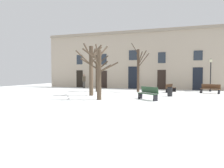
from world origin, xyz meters
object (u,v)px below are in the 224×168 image
object	(u,v)px
litter_bin	(170,92)
bench_near_center_tree	(210,89)
tree_center	(99,72)
streetlamp	(211,71)
tree_near_facade	(97,72)
tree_left_of_center	(139,69)
bench_near_lamp	(170,88)
tree_foreground	(91,67)
person_by_shop_door	(84,80)
bench_back_to_back_left	(148,93)

from	to	relation	value
litter_bin	bench_near_center_tree	size ratio (longest dim) A/B	0.42
tree_center	streetlamp	world-z (taller)	tree_center
tree_near_facade	litter_bin	bearing A→B (deg)	-17.33
tree_left_of_center	bench_near_lamp	xyz separation A→B (m)	(3.09, 0.81, -1.95)
tree_left_of_center	streetlamp	distance (m)	7.60
tree_foreground	bench_near_lamp	size ratio (longest dim) A/B	2.58
litter_bin	person_by_shop_door	bearing A→B (deg)	149.10
litter_bin	bench_back_to_back_left	xyz separation A→B (m)	(-1.31, -2.91, 0.10)
tree_center	bench_near_lamp	bearing A→B (deg)	61.10
bench_near_lamp	tree_center	bearing A→B (deg)	169.84
litter_bin	bench_near_lamp	size ratio (longest dim) A/B	0.43
tree_left_of_center	person_by_shop_door	bearing A→B (deg)	156.12
bench_near_lamp	streetlamp	bearing A→B (deg)	-41.23
tree_foreground	streetlamp	size ratio (longest dim) A/B	1.31
tree_left_of_center	bench_near_lamp	world-z (taller)	tree_left_of_center
tree_near_facade	bench_near_lamp	size ratio (longest dim) A/B	2.39
bench_back_to_back_left	person_by_shop_door	bearing A→B (deg)	174.71
bench_near_lamp	person_by_shop_door	xyz separation A→B (m)	(-10.92, 2.66, 0.56)
tree_foreground	litter_bin	xyz separation A→B (m)	(6.36, 1.50, -2.03)
tree_center	streetlamp	bearing A→B (deg)	51.02
bench_near_lamp	bench_back_to_back_left	bearing A→B (deg)	-170.31
person_by_shop_door	litter_bin	bearing A→B (deg)	-80.97
tree_center	bench_near_center_tree	world-z (taller)	tree_center
tree_near_facade	bench_near_center_tree	xyz separation A→B (m)	(10.82, 1.58, -1.63)
litter_bin	bench_back_to_back_left	bearing A→B (deg)	-114.15
tree_left_of_center	bench_back_to_back_left	size ratio (longest dim) A/B	3.10
tree_foreground	bench_near_lamp	xyz separation A→B (m)	(6.15, 5.50, -1.98)
tree_left_of_center	tree_center	bearing A→B (deg)	-100.48
tree_left_of_center	person_by_shop_door	size ratio (longest dim) A/B	2.82
litter_bin	bench_back_to_back_left	size ratio (longest dim) A/B	0.47
tree_foreground	streetlamp	xyz separation A→B (m)	(10.02, 7.73, -0.29)
tree_left_of_center	person_by_shop_door	xyz separation A→B (m)	(-7.83, 3.47, -1.38)
bench_near_center_tree	person_by_shop_door	xyz separation A→B (m)	(-14.54, 2.76, 0.55)
tree_foreground	bench_near_center_tree	size ratio (longest dim) A/B	2.55
litter_bin	bench_near_center_tree	bearing A→B (deg)	48.73
tree_center	litter_bin	size ratio (longest dim) A/B	5.22
tree_left_of_center	bench_near_lamp	distance (m)	3.74
tree_center	litter_bin	world-z (taller)	tree_center
litter_bin	tree_center	bearing A→B (deg)	-139.11
tree_center	bench_near_lamp	xyz separation A→B (m)	(4.42, 8.00, -1.57)
bench_near_lamp	bench_near_center_tree	world-z (taller)	bench_near_center_tree
tree_left_of_center	tree_foreground	bearing A→B (deg)	-123.19
streetlamp	bench_near_center_tree	bearing A→B (deg)	-95.97
litter_bin	person_by_shop_door	size ratio (longest dim) A/B	0.43
bench_near_center_tree	person_by_shop_door	bearing A→B (deg)	-164.25
streetlamp	bench_near_lamp	distance (m)	4.78
bench_back_to_back_left	person_by_shop_door	world-z (taller)	person_by_shop_door
tree_left_of_center	tree_center	distance (m)	7.33
tree_left_of_center	bench_near_center_tree	distance (m)	7.02
bench_near_lamp	person_by_shop_door	size ratio (longest dim) A/B	0.99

